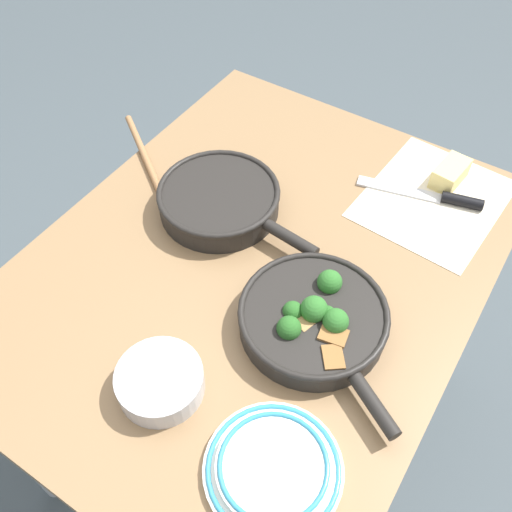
{
  "coord_description": "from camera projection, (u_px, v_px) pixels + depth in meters",
  "views": [
    {
      "loc": [
        0.58,
        0.37,
        1.59
      ],
      "look_at": [
        0.0,
        0.0,
        0.75
      ],
      "focal_mm": 40.0,
      "sensor_mm": 36.0,
      "label": 1
    }
  ],
  "objects": [
    {
      "name": "ground_plane",
      "position": [
        256.0,
        417.0,
        1.67
      ],
      "size": [
        14.0,
        14.0,
        0.0
      ],
      "primitive_type": "plane",
      "color": "#424C51"
    },
    {
      "name": "cheese_block",
      "position": [
        450.0,
        174.0,
        1.23
      ],
      "size": [
        0.1,
        0.06,
        0.05
      ],
      "color": "#EFD67A",
      "rests_on": "dining_table_red"
    },
    {
      "name": "wooden_spoon",
      "position": [
        157.0,
        184.0,
        1.23
      ],
      "size": [
        0.26,
        0.35,
        0.02
      ],
      "rotation": [
        0.0,
        0.0,
        0.96
      ],
      "color": "#996B42",
      "rests_on": "dining_table_red"
    },
    {
      "name": "dinner_plate_stack",
      "position": [
        273.0,
        468.0,
        0.84
      ],
      "size": [
        0.21,
        0.21,
        0.03
      ],
      "color": "silver",
      "rests_on": "dining_table_red"
    },
    {
      "name": "dining_table_red",
      "position": [
        256.0,
        291.0,
        1.18
      ],
      "size": [
        1.04,
        0.81,
        0.73
      ],
      "color": "olive",
      "rests_on": "ground_plane"
    },
    {
      "name": "prep_bowl_steel",
      "position": [
        160.0,
        381.0,
        0.92
      ],
      "size": [
        0.14,
        0.14,
        0.05
      ],
      "color": "#B7B7BC",
      "rests_on": "dining_table_red"
    },
    {
      "name": "skillet_eggs",
      "position": [
        220.0,
        200.0,
        1.17
      ],
      "size": [
        0.25,
        0.37,
        0.06
      ],
      "rotation": [
        0.0,
        0.0,
        1.47
      ],
      "color": "black",
      "rests_on": "dining_table_red"
    },
    {
      "name": "skillet_broccoli",
      "position": [
        314.0,
        319.0,
        0.99
      ],
      "size": [
        0.26,
        0.35,
        0.08
      ],
      "rotation": [
        0.0,
        0.0,
        1.05
      ],
      "color": "black",
      "rests_on": "dining_table_red"
    },
    {
      "name": "grater_knife",
      "position": [
        438.0,
        197.0,
        1.21
      ],
      "size": [
        0.09,
        0.26,
        0.02
      ],
      "rotation": [
        0.0,
        0.0,
        4.95
      ],
      "color": "silver",
      "rests_on": "dining_table_red"
    },
    {
      "name": "parchment_sheet",
      "position": [
        433.0,
        199.0,
        1.21
      ],
      "size": [
        0.33,
        0.28,
        0.0
      ],
      "color": "beige",
      "rests_on": "dining_table_red"
    }
  ]
}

